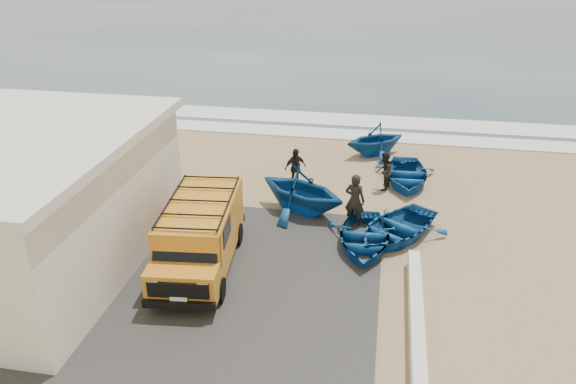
{
  "coord_description": "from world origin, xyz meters",
  "views": [
    {
      "loc": [
        3.76,
        -15.58,
        9.71
      ],
      "look_at": [
        0.58,
        2.18,
        1.2
      ],
      "focal_mm": 35.0,
      "sensor_mm": 36.0,
      "label": 1
    }
  ],
  "objects_px": {
    "building": "(3,201)",
    "fisherman_middle": "(384,171)",
    "parapet": "(416,317)",
    "boat_mid_right": "(406,175)",
    "van": "(200,233)",
    "fisherman_front": "(355,200)",
    "boat_near_right": "(396,228)",
    "fisherman_back": "(295,168)",
    "boat_near_left": "(364,237)",
    "boat_mid_left": "(302,189)",
    "boat_far_left": "(375,139)"
  },
  "relations": [
    {
      "from": "van",
      "to": "fisherman_front",
      "type": "xyz_separation_m",
      "value": [
        4.54,
        3.5,
        -0.18
      ]
    },
    {
      "from": "van",
      "to": "boat_far_left",
      "type": "bearing_deg",
      "value": 59.29
    },
    {
      "from": "boat_near_right",
      "to": "fisherman_middle",
      "type": "relative_size",
      "value": 2.33
    },
    {
      "from": "fisherman_middle",
      "to": "fisherman_back",
      "type": "relative_size",
      "value": 0.97
    },
    {
      "from": "building",
      "to": "van",
      "type": "relative_size",
      "value": 1.77
    },
    {
      "from": "boat_near_left",
      "to": "fisherman_front",
      "type": "relative_size",
      "value": 1.77
    },
    {
      "from": "boat_mid_right",
      "to": "fisherman_front",
      "type": "relative_size",
      "value": 1.81
    },
    {
      "from": "van",
      "to": "fisherman_front",
      "type": "distance_m",
      "value": 5.74
    },
    {
      "from": "boat_mid_left",
      "to": "fisherman_back",
      "type": "bearing_deg",
      "value": 42.53
    },
    {
      "from": "van",
      "to": "boat_mid_right",
      "type": "xyz_separation_m",
      "value": [
        6.43,
        7.62,
        -0.81
      ]
    },
    {
      "from": "boat_mid_left",
      "to": "boat_far_left",
      "type": "bearing_deg",
      "value": 6.08
    },
    {
      "from": "van",
      "to": "boat_mid_right",
      "type": "distance_m",
      "value": 10.0
    },
    {
      "from": "boat_near_left",
      "to": "building",
      "type": "bearing_deg",
      "value": -167.32
    },
    {
      "from": "boat_mid_right",
      "to": "boat_far_left",
      "type": "bearing_deg",
      "value": 113.12
    },
    {
      "from": "building",
      "to": "boat_near_right",
      "type": "xyz_separation_m",
      "value": [
        11.93,
        3.69,
        -1.78
      ]
    },
    {
      "from": "boat_near_left",
      "to": "fisherman_middle",
      "type": "xyz_separation_m",
      "value": [
        0.53,
        4.77,
        0.44
      ]
    },
    {
      "from": "boat_near_right",
      "to": "fisherman_front",
      "type": "relative_size",
      "value": 1.87
    },
    {
      "from": "boat_near_left",
      "to": "parapet",
      "type": "bearing_deg",
      "value": -69.29
    },
    {
      "from": "van",
      "to": "boat_near_right",
      "type": "bearing_deg",
      "value": 20.01
    },
    {
      "from": "building",
      "to": "boat_mid_right",
      "type": "relative_size",
      "value": 2.59
    },
    {
      "from": "building",
      "to": "fisherman_back",
      "type": "relative_size",
      "value": 5.67
    },
    {
      "from": "boat_mid_right",
      "to": "fisherman_back",
      "type": "height_order",
      "value": "fisherman_back"
    },
    {
      "from": "boat_near_left",
      "to": "boat_mid_left",
      "type": "distance_m",
      "value": 3.32
    },
    {
      "from": "boat_mid_right",
      "to": "fisherman_back",
      "type": "distance_m",
      "value": 4.68
    },
    {
      "from": "boat_far_left",
      "to": "building",
      "type": "bearing_deg",
      "value": -77.92
    },
    {
      "from": "parapet",
      "to": "boat_near_left",
      "type": "bearing_deg",
      "value": 112.77
    },
    {
      "from": "boat_mid_right",
      "to": "boat_near_left",
      "type": "bearing_deg",
      "value": -106.63
    },
    {
      "from": "parapet",
      "to": "fisherman_back",
      "type": "xyz_separation_m",
      "value": [
        -4.67,
        8.29,
        0.55
      ]
    },
    {
      "from": "fisherman_middle",
      "to": "building",
      "type": "bearing_deg",
      "value": -42.02
    },
    {
      "from": "building",
      "to": "fisherman_middle",
      "type": "bearing_deg",
      "value": 33.78
    },
    {
      "from": "building",
      "to": "boat_near_left",
      "type": "distance_m",
      "value": 11.39
    },
    {
      "from": "boat_mid_left",
      "to": "boat_far_left",
      "type": "distance_m",
      "value": 6.89
    },
    {
      "from": "building",
      "to": "boat_near_left",
      "type": "xyz_separation_m",
      "value": [
        10.88,
        2.86,
        -1.79
      ]
    },
    {
      "from": "boat_mid_left",
      "to": "fisherman_front",
      "type": "distance_m",
      "value": 2.14
    },
    {
      "from": "van",
      "to": "boat_mid_left",
      "type": "relative_size",
      "value": 1.49
    },
    {
      "from": "boat_mid_right",
      "to": "fisherman_front",
      "type": "bearing_deg",
      "value": -116.55
    },
    {
      "from": "boat_near_left",
      "to": "boat_near_right",
      "type": "distance_m",
      "value": 1.34
    },
    {
      "from": "parapet",
      "to": "van",
      "type": "bearing_deg",
      "value": 164.64
    },
    {
      "from": "boat_mid_left",
      "to": "boat_near_right",
      "type": "bearing_deg",
      "value": -84.09
    },
    {
      "from": "parapet",
      "to": "boat_mid_left",
      "type": "height_order",
      "value": "boat_mid_left"
    },
    {
      "from": "boat_mid_right",
      "to": "boat_near_right",
      "type": "bearing_deg",
      "value": -96.82
    },
    {
      "from": "fisherman_middle",
      "to": "fisherman_back",
      "type": "distance_m",
      "value": 3.6
    },
    {
      "from": "building",
      "to": "fisherman_back",
      "type": "height_order",
      "value": "building"
    },
    {
      "from": "boat_mid_right",
      "to": "fisherman_middle",
      "type": "relative_size",
      "value": 2.25
    },
    {
      "from": "boat_mid_left",
      "to": "boat_near_left",
      "type": "bearing_deg",
      "value": -104.74
    },
    {
      "from": "boat_far_left",
      "to": "fisherman_front",
      "type": "distance_m",
      "value": 7.18
    },
    {
      "from": "boat_mid_right",
      "to": "van",
      "type": "bearing_deg",
      "value": -132.06
    },
    {
      "from": "parapet",
      "to": "boat_mid_right",
      "type": "xyz_separation_m",
      "value": [
        -0.16,
        9.43,
        0.1
      ]
    },
    {
      "from": "van",
      "to": "fisherman_back",
      "type": "bearing_deg",
      "value": 67.97
    },
    {
      "from": "van",
      "to": "boat_mid_left",
      "type": "height_order",
      "value": "van"
    }
  ]
}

